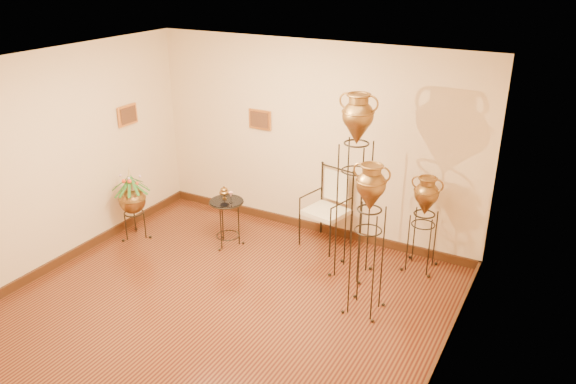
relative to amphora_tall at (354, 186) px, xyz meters
The scene contains 8 objects.
ground 2.25m from the amphora_tall, 122.52° to the right, with size 5.00×5.00×0.00m, color brown.
room_shell 1.95m from the amphora_tall, 122.79° to the right, with size 5.02×5.02×2.81m.
amphora_tall is the anchor object (origin of this frame).
amphora_mid 0.88m from the amphora_tall, 56.61° to the right, with size 0.41×0.41×1.83m.
amphora_short 1.10m from the amphora_tall, 36.65° to the left, with size 0.48×0.48×1.31m.
planter_urn 3.27m from the amphora_tall, behind, with size 0.68×0.68×1.12m.
armchair 1.07m from the amphora_tall, 138.14° to the left, with size 0.73×0.70×1.11m.
side_table 2.04m from the amphora_tall, behind, with size 0.59×0.59×0.86m.
Camera 1 is at (3.32, -4.36, 3.83)m, focal length 35.00 mm.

